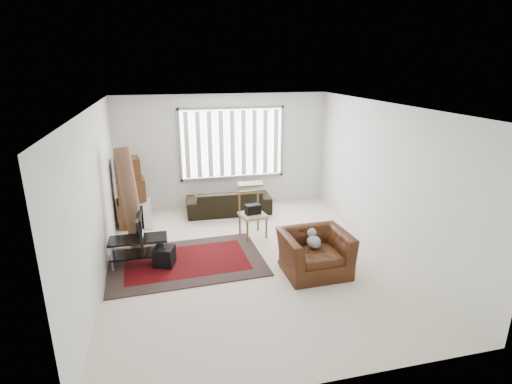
# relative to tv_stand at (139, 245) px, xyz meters

# --- Properties ---
(room) EXTENTS (6.00, 6.02, 2.71)m
(room) POSITION_rel_tv_stand_xyz_m (1.98, 0.18, 1.41)
(room) COLOR beige
(room) RESTS_ON ground
(persian_rug) EXTENTS (2.74, 1.89, 0.02)m
(persian_rug) POSITION_rel_tv_stand_xyz_m (0.80, -0.14, -0.34)
(persian_rug) COLOR black
(persian_rug) RESTS_ON ground
(tv_stand) EXTENTS (0.98, 0.44, 0.49)m
(tv_stand) POSITION_rel_tv_stand_xyz_m (0.00, 0.00, 0.00)
(tv_stand) COLOR black
(tv_stand) RESTS_ON ground
(tv) EXTENTS (0.10, 0.79, 0.45)m
(tv) POSITION_rel_tv_stand_xyz_m (0.00, -0.00, 0.36)
(tv) COLOR black
(tv) RESTS_ON tv_stand
(subwoofer) EXTENTS (0.41, 0.41, 0.33)m
(subwoofer) POSITION_rel_tv_stand_xyz_m (0.42, -0.19, -0.17)
(subwoofer) COLOR black
(subwoofer) RESTS_ON persian_rug
(moving_boxes) EXTENTS (0.68, 0.63, 1.49)m
(moving_boxes) POSITION_rel_tv_stand_xyz_m (-0.20, 1.87, 0.34)
(moving_boxes) COLOR #56351B
(moving_boxes) RESTS_ON ground
(white_flatpack) EXTENTS (0.52, 0.25, 0.65)m
(white_flatpack) POSITION_rel_tv_stand_xyz_m (-0.05, 1.60, -0.03)
(white_flatpack) COLOR silver
(white_flatpack) RESTS_ON ground
(rolled_rug) EXTENTS (0.55, 0.67, 1.95)m
(rolled_rug) POSITION_rel_tv_stand_xyz_m (-0.12, 0.67, 0.62)
(rolled_rug) COLOR brown
(rolled_rug) RESTS_ON ground
(sofa) EXTENTS (1.97, 0.90, 0.75)m
(sofa) POSITION_rel_tv_stand_xyz_m (1.95, 2.12, 0.02)
(sofa) COLOR black
(sofa) RESTS_ON ground
(side_chair) EXTENTS (0.56, 0.56, 0.90)m
(side_chair) POSITION_rel_tv_stand_xyz_m (2.19, 0.71, 0.15)
(side_chair) COLOR #8E815D
(side_chair) RESTS_ON ground
(armchair) EXTENTS (1.12, 0.98, 0.81)m
(armchair) POSITION_rel_tv_stand_xyz_m (2.86, -0.99, 0.06)
(armchair) COLOR #3E1D0C
(armchair) RESTS_ON ground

